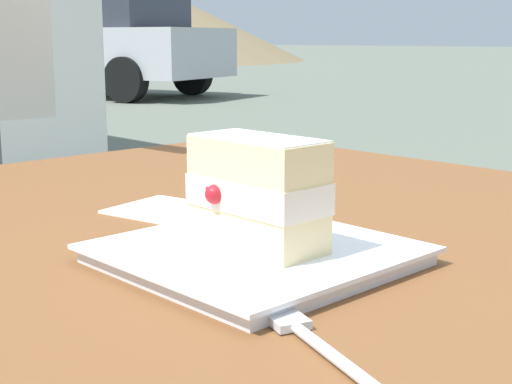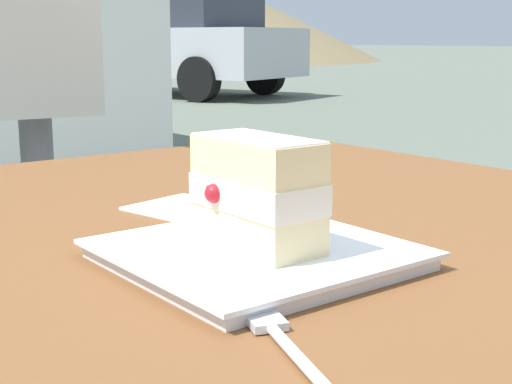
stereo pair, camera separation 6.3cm
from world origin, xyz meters
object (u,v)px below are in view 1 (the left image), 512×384
paper_napkin (180,212)px  patio_table (308,325)px  dessert_fork (328,352)px  parked_car_near (89,43)px  cake_slice (258,193)px  dessert_plate (256,254)px

paper_napkin → patio_table: bearing=-166.9°
dessert_fork → parked_car_near: size_ratio=0.03×
patio_table → cake_slice: (-0.04, 0.11, 0.16)m
dessert_fork → paper_napkin: 0.41m
cake_slice → paper_napkin: (0.20, -0.07, -0.06)m
paper_napkin → cake_slice: bearing=160.8°
dessert_plate → cake_slice: bearing=168.9°
cake_slice → paper_napkin: 0.22m
patio_table → parked_car_near: parked_car_near is taller
dessert_plate → parked_car_near: bearing=-30.4°
patio_table → parked_car_near: (10.12, -5.86, 0.23)m
patio_table → dessert_fork: 0.31m
cake_slice → paper_napkin: bearing=-19.2°
dessert_plate → patio_table: bearing=-72.1°
paper_napkin → parked_car_near: size_ratio=0.04×
cake_slice → dessert_fork: bearing=148.9°
dessert_plate → parked_car_near: (10.16, -5.97, 0.12)m
cake_slice → dessert_fork: (-0.17, 0.10, -0.06)m
cake_slice → patio_table: bearing=-70.9°
dessert_plate → paper_napkin: dessert_plate is taller
dessert_fork → parked_car_near: bearing=-30.4°
patio_table → dessert_fork: size_ratio=7.46×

